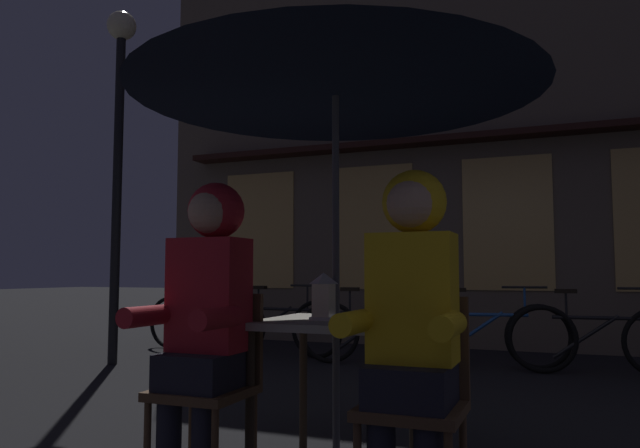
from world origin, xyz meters
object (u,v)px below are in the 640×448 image
(bicycle_third, at_px, (376,332))
(patio_umbrella, at_px, (335,60))
(lantern, at_px, (324,295))
(bicycle_fourth, at_px, (485,334))
(chair_right, at_px, (416,392))
(chair_left, at_px, (212,376))
(person_right_hooded, at_px, (411,304))
(street_lamp, at_px, (119,114))
(person_left_hooded, at_px, (206,300))
(bicycle_fifth, at_px, (599,339))
(bicycle_nearest, at_px, (197,323))
(cafe_table, at_px, (336,340))
(bicycle_second, at_px, (278,326))

(bicycle_third, bearing_deg, patio_umbrella, -76.75)
(lantern, height_order, bicycle_fourth, lantern)
(chair_right, relative_size, bicycle_third, 0.52)
(patio_umbrella, bearing_deg, chair_left, -142.45)
(person_right_hooded, bearing_deg, street_lamp, 144.23)
(lantern, relative_size, bicycle_fourth, 0.14)
(person_left_hooded, bearing_deg, patio_umbrella, 41.57)
(chair_right, height_order, person_right_hooded, person_right_hooded)
(street_lamp, height_order, bicycle_fifth, street_lamp)
(chair_right, xyz_separation_m, bicycle_fifth, (0.88, 3.86, -0.14))
(person_left_hooded, xyz_separation_m, bicycle_nearest, (-2.72, 4.07, -0.50))
(patio_umbrella, relative_size, street_lamp, 0.60)
(person_right_hooded, distance_m, street_lamp, 5.17)
(cafe_table, relative_size, person_right_hooded, 0.53)
(bicycle_fourth, bearing_deg, person_right_hooded, -87.54)
(patio_umbrella, bearing_deg, lantern, -121.06)
(chair_left, bearing_deg, person_right_hooded, -3.39)
(bicycle_third, bearing_deg, lantern, -77.62)
(chair_right, relative_size, person_left_hooded, 0.62)
(patio_umbrella, height_order, person_left_hooded, patio_umbrella)
(bicycle_third, bearing_deg, chair_right, -71.21)
(lantern, distance_m, person_left_hooded, 0.57)
(lantern, distance_m, bicycle_third, 3.57)
(bicycle_second, distance_m, bicycle_third, 1.29)
(chair_right, bearing_deg, bicycle_fifth, 77.13)
(street_lamp, bearing_deg, bicycle_fourth, 17.28)
(bicycle_nearest, height_order, bicycle_fourth, same)
(patio_umbrella, bearing_deg, street_lamp, 145.12)
(person_right_hooded, relative_size, bicycle_fourth, 0.84)
(patio_umbrella, height_order, street_lamp, street_lamp)
(patio_umbrella, height_order, chair_left, patio_umbrella)
(person_right_hooded, xyz_separation_m, bicycle_fifth, (0.88, 3.92, -0.50))
(chair_right, distance_m, bicycle_third, 3.97)
(cafe_table, bearing_deg, bicycle_fourth, 85.03)
(street_lamp, bearing_deg, person_right_hooded, -35.77)
(bicycle_nearest, height_order, bicycle_second, same)
(lantern, relative_size, street_lamp, 0.06)
(person_right_hooded, distance_m, bicycle_fourth, 4.01)
(bicycle_third, height_order, bicycle_fourth, same)
(street_lamp, distance_m, bicycle_fourth, 4.57)
(patio_umbrella, bearing_deg, bicycle_second, 119.67)
(patio_umbrella, relative_size, bicycle_fifth, 1.38)
(person_right_hooded, bearing_deg, patio_umbrella, 138.43)
(bicycle_third, bearing_deg, street_lamp, -159.28)
(person_right_hooded, bearing_deg, cafe_table, 138.43)
(patio_umbrella, distance_m, bicycle_second, 4.52)
(person_left_hooded, height_order, person_right_hooded, same)
(cafe_table, distance_m, chair_left, 0.62)
(bicycle_third, bearing_deg, cafe_table, -76.75)
(cafe_table, bearing_deg, bicycle_fifth, 68.69)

